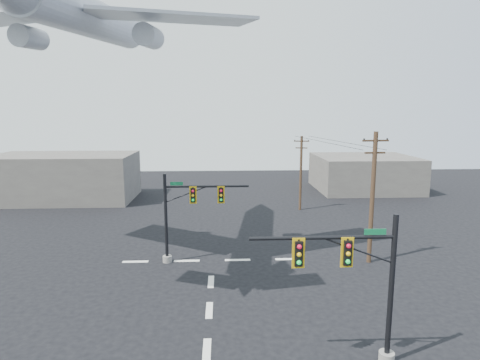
{
  "coord_description": "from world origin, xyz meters",
  "views": [
    {
      "loc": [
        0.81,
        -18.07,
        11.64
      ],
      "look_at": [
        1.87,
        5.0,
        7.64
      ],
      "focal_mm": 30.0,
      "sensor_mm": 36.0,
      "label": 1
    }
  ],
  "objects_px": {
    "signal_mast_far": "(184,215)",
    "utility_pole_a": "(372,196)",
    "signal_mast_near": "(361,286)",
    "utility_pole_b": "(301,172)",
    "airliner": "(89,18)"
  },
  "relations": [
    {
      "from": "signal_mast_far",
      "to": "utility_pole_a",
      "type": "bearing_deg",
      "value": -2.75
    },
    {
      "from": "signal_mast_near",
      "to": "utility_pole_b",
      "type": "relative_size",
      "value": 0.82
    },
    {
      "from": "signal_mast_near",
      "to": "signal_mast_far",
      "type": "height_order",
      "value": "signal_mast_near"
    },
    {
      "from": "utility_pole_a",
      "to": "airliner",
      "type": "height_order",
      "value": "airliner"
    },
    {
      "from": "airliner",
      "to": "signal_mast_near",
      "type": "bearing_deg",
      "value": -126.31
    },
    {
      "from": "utility_pole_b",
      "to": "airliner",
      "type": "height_order",
      "value": "airliner"
    },
    {
      "from": "signal_mast_near",
      "to": "utility_pole_a",
      "type": "xyz_separation_m",
      "value": [
        5.15,
        12.53,
        1.46
      ]
    },
    {
      "from": "signal_mast_near",
      "to": "signal_mast_far",
      "type": "relative_size",
      "value": 1.03
    },
    {
      "from": "utility_pole_a",
      "to": "airliner",
      "type": "distance_m",
      "value": 24.57
    },
    {
      "from": "airliner",
      "to": "signal_mast_far",
      "type": "bearing_deg",
      "value": -92.43
    },
    {
      "from": "utility_pole_a",
      "to": "signal_mast_near",
      "type": "bearing_deg",
      "value": -117.03
    },
    {
      "from": "signal_mast_near",
      "to": "utility_pole_b",
      "type": "distance_m",
      "value": 29.57
    },
    {
      "from": "signal_mast_far",
      "to": "signal_mast_near",
      "type": "bearing_deg",
      "value": -55.26
    },
    {
      "from": "signal_mast_far",
      "to": "utility_pole_b",
      "type": "bearing_deg",
      "value": 53.0
    },
    {
      "from": "signal_mast_near",
      "to": "utility_pole_a",
      "type": "relative_size",
      "value": 0.71
    }
  ]
}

